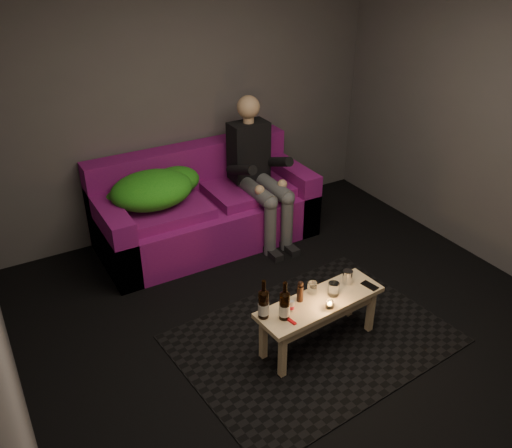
% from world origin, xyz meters
% --- Properties ---
extents(floor, '(4.50, 4.50, 0.00)m').
position_xyz_m(floor, '(0.00, 0.00, 0.00)').
color(floor, black).
rests_on(floor, ground).
extents(room, '(4.50, 4.50, 4.50)m').
position_xyz_m(room, '(0.00, 0.47, 1.64)').
color(room, silver).
rests_on(room, ground).
extents(rug, '(2.07, 1.59, 0.01)m').
position_xyz_m(rug, '(-0.01, 0.06, 0.00)').
color(rug, black).
rests_on(rug, floor).
extents(sofa, '(2.04, 0.92, 0.88)m').
position_xyz_m(sofa, '(-0.07, 1.82, 0.32)').
color(sofa, '#781072').
rests_on(sofa, floor).
extents(green_blanket, '(0.90, 0.61, 0.31)m').
position_xyz_m(green_blanket, '(-0.54, 1.81, 0.66)').
color(green_blanket, '#178318').
rests_on(green_blanket, sofa).
extents(person, '(0.37, 0.85, 1.37)m').
position_xyz_m(person, '(0.43, 1.65, 0.71)').
color(person, black).
rests_on(person, sofa).
extents(coffee_table, '(1.00, 0.39, 0.40)m').
position_xyz_m(coffee_table, '(-0.01, 0.01, 0.33)').
color(coffee_table, tan).
rests_on(coffee_table, rug).
extents(beer_bottle_a, '(0.07, 0.07, 0.30)m').
position_xyz_m(beer_bottle_a, '(-0.46, 0.05, 0.51)').
color(beer_bottle_a, black).
rests_on(beer_bottle_a, coffee_table).
extents(beer_bottle_b, '(0.07, 0.07, 0.29)m').
position_xyz_m(beer_bottle_b, '(-0.34, -0.03, 0.51)').
color(beer_bottle_b, black).
rests_on(beer_bottle_b, coffee_table).
extents(salt_shaker, '(0.05, 0.05, 0.08)m').
position_xyz_m(salt_shaker, '(-0.25, 0.02, 0.44)').
color(salt_shaker, silver).
rests_on(salt_shaker, coffee_table).
extents(pepper_mill, '(0.05, 0.05, 0.12)m').
position_xyz_m(pepper_mill, '(-0.14, 0.08, 0.46)').
color(pepper_mill, black).
rests_on(pepper_mill, coffee_table).
extents(tumbler_back, '(0.07, 0.07, 0.08)m').
position_xyz_m(tumbler_back, '(-0.01, 0.12, 0.44)').
color(tumbler_back, white).
rests_on(tumbler_back, coffee_table).
extents(tealight, '(0.06, 0.06, 0.04)m').
position_xyz_m(tealight, '(-0.00, -0.09, 0.42)').
color(tealight, white).
rests_on(tealight, coffee_table).
extents(tumbler_front, '(0.10, 0.10, 0.10)m').
position_xyz_m(tumbler_front, '(0.10, 0.01, 0.45)').
color(tumbler_front, white).
rests_on(tumbler_front, coffee_table).
extents(steel_cup, '(0.09, 0.09, 0.10)m').
position_xyz_m(steel_cup, '(0.29, 0.08, 0.45)').
color(steel_cup, '#B9BAC0').
rests_on(steel_cup, coffee_table).
extents(smartphone, '(0.09, 0.14, 0.01)m').
position_xyz_m(smartphone, '(0.40, -0.03, 0.40)').
color(smartphone, black).
rests_on(smartphone, coffee_table).
extents(red_lighter, '(0.04, 0.08, 0.01)m').
position_xyz_m(red_lighter, '(-0.32, -0.09, 0.41)').
color(red_lighter, red).
rests_on(red_lighter, coffee_table).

